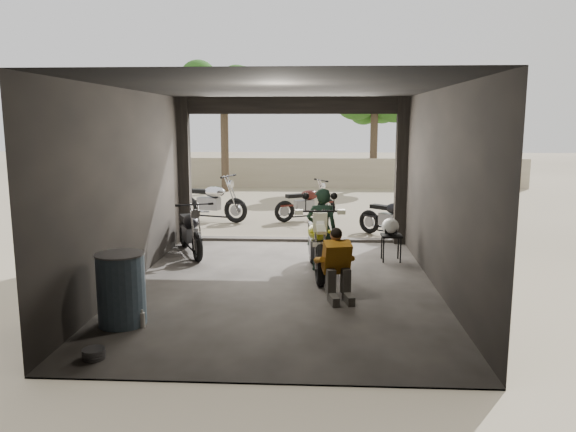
# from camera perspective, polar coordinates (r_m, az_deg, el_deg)

# --- Properties ---
(ground) EXTENTS (80.00, 80.00, 0.00)m
(ground) POSITION_cam_1_polar(r_m,az_deg,el_deg) (9.31, -0.64, -7.16)
(ground) COLOR #7A6D56
(ground) RESTS_ON ground
(garage) EXTENTS (7.00, 7.13, 3.20)m
(garage) POSITION_cam_1_polar(r_m,az_deg,el_deg) (9.57, -0.44, 1.14)
(garage) COLOR #2D2B28
(garage) RESTS_ON ground
(boundary_wall) EXTENTS (18.00, 0.30, 1.20)m
(boundary_wall) POSITION_cam_1_polar(r_m,az_deg,el_deg) (23.00, 1.65, 4.42)
(boundary_wall) COLOR gray
(boundary_wall) RESTS_ON ground
(tree_left) EXTENTS (2.20, 2.20, 5.60)m
(tree_left) POSITION_cam_1_polar(r_m,az_deg,el_deg) (21.73, -6.55, 12.99)
(tree_left) COLOR #382B1E
(tree_left) RESTS_ON ground
(tree_right) EXTENTS (2.20, 2.20, 5.00)m
(tree_right) POSITION_cam_1_polar(r_m,az_deg,el_deg) (23.02, 8.82, 11.69)
(tree_right) COLOR #382B1E
(tree_right) RESTS_ON ground
(main_bike) EXTENTS (0.94, 1.96, 1.27)m
(main_bike) POSITION_cam_1_polar(r_m,az_deg,el_deg) (9.88, 2.95, -2.40)
(main_bike) COLOR beige
(main_bike) RESTS_ON ground
(left_bike) EXTENTS (1.30, 1.79, 1.12)m
(left_bike) POSITION_cam_1_polar(r_m,az_deg,el_deg) (11.53, -9.91, -1.16)
(left_bike) COLOR black
(left_bike) RESTS_ON ground
(outside_bike_a) EXTENTS (2.03, 1.31, 1.27)m
(outside_bike_a) POSITION_cam_1_polar(r_m,az_deg,el_deg) (15.30, -7.87, 1.83)
(outside_bike_a) COLOR black
(outside_bike_a) RESTS_ON ground
(outside_bike_b) EXTENTS (1.75, 1.39, 1.10)m
(outside_bike_b) POSITION_cam_1_polar(r_m,az_deg,el_deg) (15.31, 1.81, 1.60)
(outside_bike_b) COLOR #451510
(outside_bike_b) RESTS_ON ground
(outside_bike_c) EXTENTS (1.64, 1.55, 1.08)m
(outside_bike_c) POSITION_cam_1_polar(r_m,az_deg,el_deg) (13.28, 10.50, 0.16)
(outside_bike_c) COLOR black
(outside_bike_c) RESTS_ON ground
(rider) EXTENTS (0.59, 0.43, 1.52)m
(rider) POSITION_cam_1_polar(r_m,az_deg,el_deg) (10.11, 3.44, -1.41)
(rider) COLOR black
(rider) RESTS_ON ground
(mechanic) EXTENTS (0.68, 0.83, 1.06)m
(mechanic) POSITION_cam_1_polar(r_m,az_deg,el_deg) (8.48, 5.15, -5.19)
(mechanic) COLOR #B67618
(mechanic) RESTS_ON ground
(stool) EXTENTS (0.39, 0.39, 0.54)m
(stool) POSITION_cam_1_polar(r_m,az_deg,el_deg) (10.98, 10.45, -2.25)
(stool) COLOR black
(stool) RESTS_ON ground
(helmet) EXTENTS (0.34, 0.36, 0.31)m
(helmet) POSITION_cam_1_polar(r_m,az_deg,el_deg) (10.96, 10.36, -1.03)
(helmet) COLOR silver
(helmet) RESTS_ON stool
(oil_drum) EXTENTS (0.66, 0.66, 0.97)m
(oil_drum) POSITION_cam_1_polar(r_m,az_deg,el_deg) (7.79, -16.57, -7.23)
(oil_drum) COLOR #3D5467
(oil_drum) RESTS_ON ground
(sign_post) EXTENTS (0.90, 0.08, 2.69)m
(sign_post) POSITION_cam_1_polar(r_m,az_deg,el_deg) (12.13, 15.15, 5.30)
(sign_post) COLOR black
(sign_post) RESTS_ON ground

